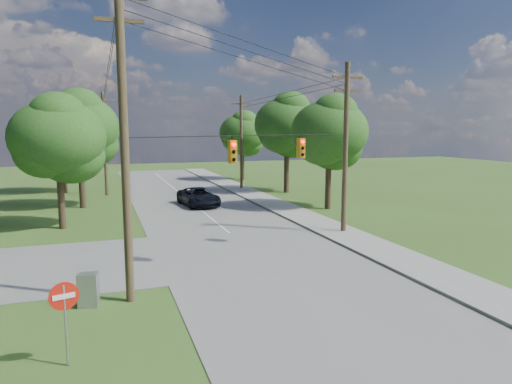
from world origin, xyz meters
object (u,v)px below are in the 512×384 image
object	(u,v)px
pole_ne	(346,146)
pole_north_w	(105,143)
car_main_north	(199,197)
do_not_enter_sign	(64,305)
control_cabinet	(88,290)
pole_north_e	(241,141)
pole_sw	(124,137)

from	to	relation	value
pole_ne	pole_north_w	world-z (taller)	pole_ne
car_main_north	do_not_enter_sign	size ratio (longest dim) A/B	2.26
pole_ne	do_not_enter_sign	distance (m)	19.91
pole_north_w	pole_ne	bearing A→B (deg)	-57.71
control_cabinet	car_main_north	bearing A→B (deg)	79.18
pole_north_e	pole_north_w	bearing A→B (deg)	180.00
control_cabinet	do_not_enter_sign	size ratio (longest dim) A/B	0.52
pole_north_w	do_not_enter_sign	world-z (taller)	pole_north_w
pole_sw	pole_north_e	world-z (taller)	pole_sw
do_not_enter_sign	car_main_north	bearing A→B (deg)	54.97
pole_north_e	control_cabinet	xyz separation A→B (m)	(-15.00, -29.67, -4.50)
pole_sw	do_not_enter_sign	size ratio (longest dim) A/B	4.97
control_cabinet	do_not_enter_sign	world-z (taller)	do_not_enter_sign
pole_sw	pole_ne	world-z (taller)	pole_sw
pole_ne	car_main_north	bearing A→B (deg)	117.42
pole_sw	car_main_north	distance (m)	22.17
pole_ne	pole_north_w	xyz separation A→B (m)	(-13.90, 22.00, -0.34)
pole_sw	pole_north_e	distance (m)	32.55
pole_north_e	control_cabinet	distance (m)	33.55
control_cabinet	pole_sw	bearing A→B (deg)	14.03
car_main_north	do_not_enter_sign	world-z (taller)	do_not_enter_sign
pole_sw	pole_north_w	bearing A→B (deg)	90.77
pole_north_e	do_not_enter_sign	size ratio (longest dim) A/B	4.14
pole_ne	do_not_enter_sign	bearing A→B (deg)	-142.20
car_main_north	control_cabinet	world-z (taller)	car_main_north
pole_north_e	pole_sw	bearing A→B (deg)	-114.52
car_main_north	pole_ne	bearing A→B (deg)	-69.66
car_main_north	do_not_enter_sign	bearing A→B (deg)	-116.73
pole_sw	control_cabinet	distance (m)	5.79
pole_north_e	car_main_north	size ratio (longest dim) A/B	1.84
pole_ne	car_main_north	world-z (taller)	pole_ne
pole_north_w	do_not_enter_sign	bearing A→B (deg)	-92.63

